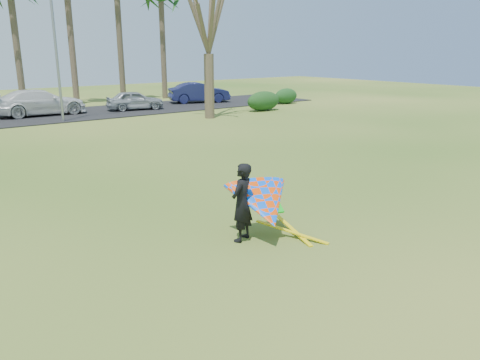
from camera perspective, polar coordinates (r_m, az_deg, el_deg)
ground at (r=10.57m, az=6.74°, el=-8.07°), size 100.00×100.00×0.00m
parking_strip at (r=32.83m, az=-25.68°, el=6.73°), size 46.00×7.00×0.06m
bare_tree_right at (r=30.11m, az=-3.93°, el=20.02°), size 6.27×6.27×9.21m
streetlight at (r=30.21m, az=-21.27°, el=15.04°), size 2.28×0.18×8.00m
hedge_near at (r=33.91m, az=2.87°, el=9.59°), size 2.77×1.25×1.38m
hedge_far at (r=38.56m, az=5.63°, el=10.15°), size 2.22×1.04×1.23m
car_3 at (r=33.74m, az=-23.18°, el=8.70°), size 5.77×2.35×1.67m
car_4 at (r=34.81m, az=-12.69°, el=9.47°), size 4.22×2.38×1.36m
car_5 at (r=38.93m, az=-5.00°, el=10.58°), size 5.17×3.13×1.61m
kite_flyer at (r=10.62m, az=2.63°, el=-2.91°), size 2.13×2.39×2.02m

